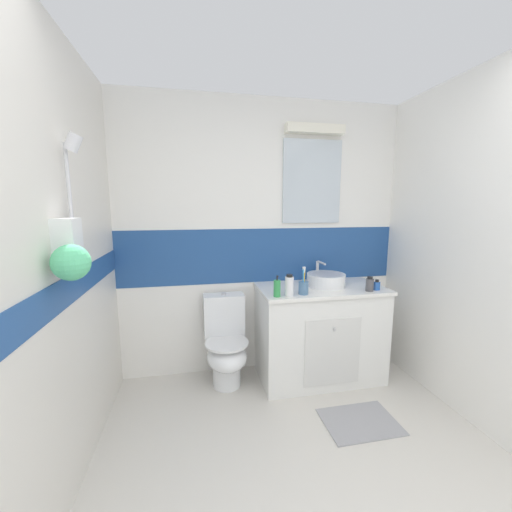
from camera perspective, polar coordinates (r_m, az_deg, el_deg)
name	(u,v)px	position (r m, az deg, el deg)	size (l,w,h in m)	color
ground_plane	(305,464)	(2.33, 8.95, -33.46)	(3.20, 3.48, 0.04)	beige
wall_back_tiled	(263,238)	(2.93, 1.23, 3.38)	(3.20, 0.20, 2.50)	white
wall_left_shower_alcove	(39,272)	(1.78, -34.96, -2.43)	(0.29, 3.48, 2.50)	silver
wall_right_plain	(510,255)	(2.57, 39.30, 0.21)	(0.10, 3.48, 2.50)	white
vanity_cabinet	(319,332)	(2.97, 11.46, -13.46)	(1.10, 0.60, 0.85)	white
sink_basin	(326,279)	(2.85, 12.66, -4.18)	(0.34, 0.38, 0.20)	white
toilet	(226,344)	(2.83, -5.53, -15.76)	(0.37, 0.50, 0.79)	white
toothbrush_cup	(303,287)	(2.55, 8.69, -5.61)	(0.08, 0.08, 0.23)	#4C7299
soap_dispenser	(277,288)	(2.46, 3.78, -5.92)	(0.06, 0.06, 0.17)	green
perfume_flask_small	(377,285)	(2.84, 21.25, -5.00)	(0.04, 0.03, 0.09)	#2659B2
lotion_bottle_short	(370,284)	(2.78, 20.09, -4.90)	(0.06, 0.06, 0.13)	#4C4C51
mouthwash_bottle	(289,286)	(2.49, 6.12, -5.44)	(0.07, 0.07, 0.17)	white
bath_mat	(360,422)	(2.67, 18.47, -26.82)	(0.53, 0.39, 0.01)	#99999E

